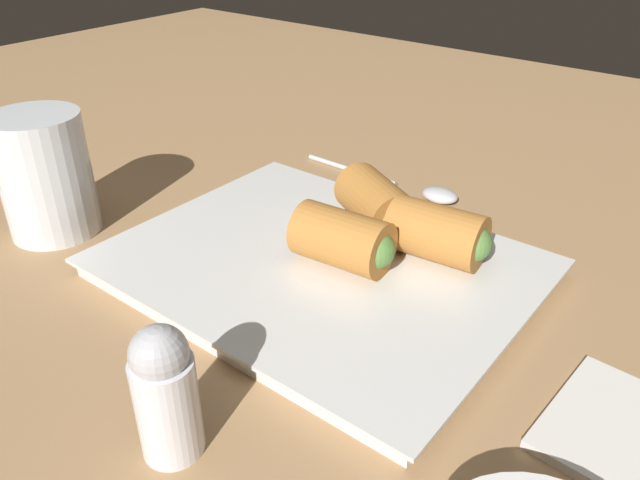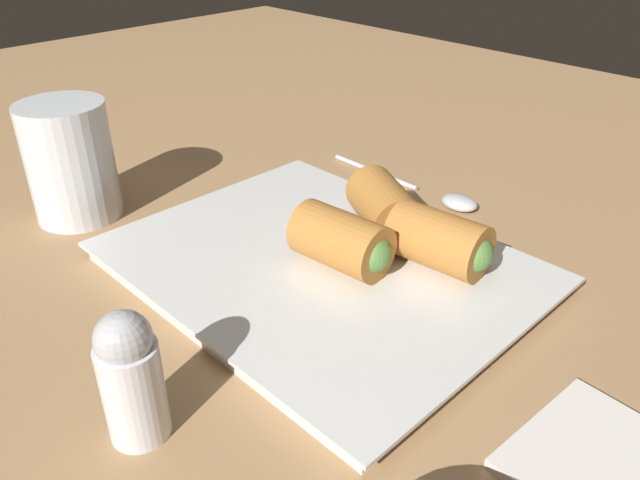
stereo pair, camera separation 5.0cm
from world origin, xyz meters
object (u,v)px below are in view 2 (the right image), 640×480
Objects in this scene: serving_plate at (320,268)px; spoon at (441,196)px; drinking_glass at (70,162)px; salt_shaker at (131,377)px; napkin at (627,480)px.

serving_plate is 1.71× the size of spoon.
serving_plate is at bearing -159.71° from drinking_glass.
drinking_glass is 27.94cm from salt_shaker.
napkin is 25.52cm from salt_shaker.
spoon is at bearing -81.41° from salt_shaker.
salt_shaker is at bearing 102.95° from serving_plate.
spoon is 2.23× the size of salt_shaker.
napkin is at bearing -172.70° from drinking_glass.
serving_plate is 18.44cm from salt_shaker.
drinking_glass is (22.18, 8.20, 4.36)cm from serving_plate.
drinking_glass is at bearing 7.30° from napkin.
drinking_glass reaches higher than spoon.
spoon is 1.59× the size of napkin.
spoon is 31.76cm from napkin.
drinking_glass reaches higher than salt_shaker.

